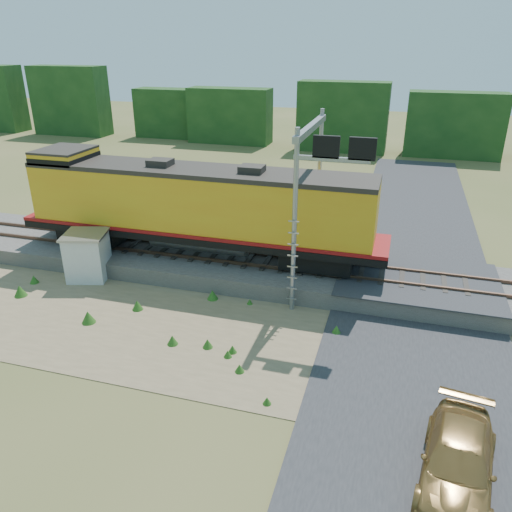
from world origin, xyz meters
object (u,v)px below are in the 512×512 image
(signal_gantry, at_px, (316,168))
(car, at_px, (458,461))
(shed, at_px, (88,256))
(locomotive, at_px, (193,206))

(signal_gantry, xyz_separation_m, car, (5.70, -9.75, -5.09))
(car, bearing_deg, shed, 162.24)
(locomotive, relative_size, shed, 7.62)
(locomotive, relative_size, car, 4.11)
(shed, xyz_separation_m, signal_gantry, (10.51, 1.82, 4.57))
(signal_gantry, height_order, car, signal_gantry)
(locomotive, distance_m, signal_gantry, 6.54)
(signal_gantry, bearing_deg, locomotive, 173.51)
(locomotive, xyz_separation_m, signal_gantry, (6.02, -0.68, 2.45))
(shed, distance_m, signal_gantry, 11.60)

